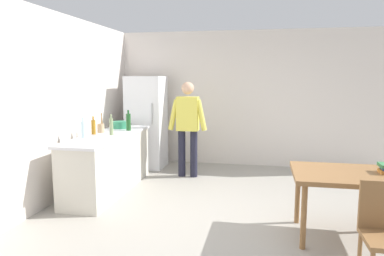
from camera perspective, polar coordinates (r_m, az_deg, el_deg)
The scene contains 13 objects.
ground_plane at distance 4.72m, azimuth 6.21°, elevation -14.12°, with size 14.00×14.00×0.00m, color #9E998E.
wall_back at distance 7.38m, azimuth 8.44°, elevation 4.60°, with size 6.40×0.12×2.70m, color silver.
wall_left at distance 5.46m, azimuth -21.71°, elevation 2.96°, with size 0.12×5.60×2.70m, color silver.
kitchen_counter at distance 5.83m, azimuth -13.05°, elevation -5.34°, with size 0.64×2.20×0.90m.
refrigerator at distance 7.18m, azimuth -7.20°, elevation 0.93°, with size 0.70×0.67×1.80m.
person at distance 6.40m, azimuth -0.68°, elevation 0.83°, with size 0.70×0.22×1.70m.
dining_table at distance 4.34m, azimuth 24.91°, elevation -7.47°, with size 1.40×0.90×0.75m.
cooking_pot at distance 6.38m, azimuth -11.27°, elevation 0.49°, with size 0.40×0.28×0.12m.
utensil_jar at distance 5.95m, azimuth -14.20°, elevation 0.05°, with size 0.11×0.11×0.32m.
bottle_oil_amber at distance 5.79m, azimuth -15.31°, elevation 0.18°, with size 0.06×0.06×0.28m.
bottle_water_clear at distance 5.47m, azimuth -16.79°, elevation -0.22°, with size 0.07×0.07×0.30m.
bottle_vinegar_tall at distance 5.65m, azimuth -12.63°, elevation 0.27°, with size 0.06×0.06×0.32m.
bottle_wine_green at distance 6.08m, azimuth -10.01°, elevation 0.97°, with size 0.08×0.08×0.34m.
Camera 1 is at (0.36, -4.36, 1.77)m, focal length 33.75 mm.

